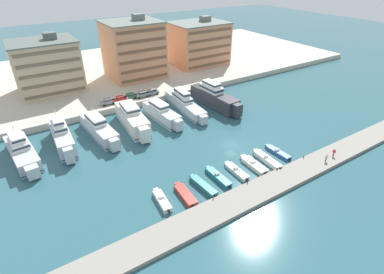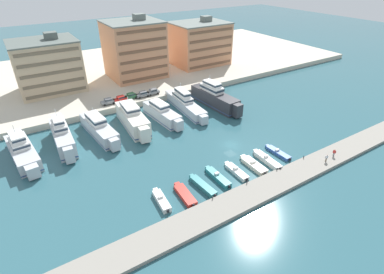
{
  "view_description": "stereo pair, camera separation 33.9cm",
  "coord_description": "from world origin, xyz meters",
  "px_view_note": "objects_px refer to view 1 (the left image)",
  "views": [
    {
      "loc": [
        -40.82,
        -46.34,
        38.02
      ],
      "look_at": [
        -8.19,
        4.63,
        2.5
      ],
      "focal_mm": 28.0,
      "sensor_mm": 36.0,
      "label": 1
    },
    {
      "loc": [
        -40.54,
        -46.52,
        38.02
      ],
      "look_at": [
        -8.19,
        4.63,
        2.5
      ],
      "focal_mm": 28.0,
      "sensor_mm": 36.0,
      "label": 2
    }
  ],
  "objects_px": {
    "yacht_silver_center": "(162,113)",
    "pedestrian_mid_deck": "(327,157)",
    "motorboat_blue_right": "(278,152)",
    "pedestrian_near_edge": "(334,152)",
    "motorboat_white_center": "(237,171)",
    "car_grey_center_left": "(142,94)",
    "motorboat_cream_center_right": "(254,165)",
    "car_red_left": "(120,99)",
    "motorboat_red_left": "(185,195)",
    "car_green_mid_left": "(130,96)",
    "yacht_silver_center_right": "(184,103)",
    "motorboat_white_mid_right": "(267,160)",
    "car_grey_center": "(152,92)",
    "yacht_silver_left": "(62,136)",
    "yacht_silver_far_left": "(22,151)",
    "yacht_silver_mid_left": "(99,129)",
    "yacht_charcoal_mid_right": "(214,97)",
    "yacht_ivory_center_left": "(132,119)",
    "motorboat_teal_center_left": "(218,177)",
    "car_grey_far_left": "(108,101)",
    "motorboat_teal_mid_left": "(203,186)",
    "motorboat_white_far_left": "(162,200)"
  },
  "relations": [
    {
      "from": "motorboat_teal_mid_left",
      "to": "motorboat_white_center",
      "type": "relative_size",
      "value": 1.1
    },
    {
      "from": "motorboat_teal_mid_left",
      "to": "yacht_silver_mid_left",
      "type": "bearing_deg",
      "value": 108.79
    },
    {
      "from": "yacht_silver_far_left",
      "to": "car_red_left",
      "type": "xyz_separation_m",
      "value": [
        28.26,
        14.63,
        0.67
      ]
    },
    {
      "from": "car_grey_center_left",
      "to": "yacht_silver_center_right",
      "type": "bearing_deg",
      "value": -54.6
    },
    {
      "from": "motorboat_white_far_left",
      "to": "motorboat_red_left",
      "type": "xyz_separation_m",
      "value": [
        4.45,
        -0.9,
        -0.08
      ]
    },
    {
      "from": "yacht_silver_left",
      "to": "motorboat_white_mid_right",
      "type": "distance_m",
      "value": 47.65
    },
    {
      "from": "motorboat_red_left",
      "to": "motorboat_teal_mid_left",
      "type": "height_order",
      "value": "motorboat_teal_mid_left"
    },
    {
      "from": "motorboat_white_mid_right",
      "to": "car_grey_far_left",
      "type": "bearing_deg",
      "value": 114.43
    },
    {
      "from": "motorboat_red_left",
      "to": "car_green_mid_left",
      "type": "height_order",
      "value": "car_green_mid_left"
    },
    {
      "from": "yacht_silver_mid_left",
      "to": "motorboat_white_center",
      "type": "xyz_separation_m",
      "value": [
        19.09,
        -30.6,
        -1.6
      ]
    },
    {
      "from": "motorboat_blue_right",
      "to": "pedestrian_near_edge",
      "type": "distance_m",
      "value": 11.99
    },
    {
      "from": "yacht_silver_center_right",
      "to": "motorboat_white_far_left",
      "type": "xyz_separation_m",
      "value": [
        -24.27,
        -31.88,
        -1.48
      ]
    },
    {
      "from": "yacht_silver_center_right",
      "to": "yacht_silver_center",
      "type": "bearing_deg",
      "value": -164.63
    },
    {
      "from": "motorboat_teal_center_left",
      "to": "car_green_mid_left",
      "type": "height_order",
      "value": "car_green_mid_left"
    },
    {
      "from": "yacht_silver_mid_left",
      "to": "motorboat_white_center",
      "type": "distance_m",
      "value": 36.11
    },
    {
      "from": "motorboat_white_far_left",
      "to": "car_grey_center",
      "type": "relative_size",
      "value": 1.62
    },
    {
      "from": "motorboat_teal_center_left",
      "to": "motorboat_white_mid_right",
      "type": "relative_size",
      "value": 0.92
    },
    {
      "from": "yacht_silver_far_left",
      "to": "yacht_silver_left",
      "type": "relative_size",
      "value": 1.02
    },
    {
      "from": "motorboat_blue_right",
      "to": "pedestrian_mid_deck",
      "type": "distance_m",
      "value": 10.18
    },
    {
      "from": "car_grey_center_left",
      "to": "yacht_ivory_center_left",
      "type": "bearing_deg",
      "value": -123.59
    },
    {
      "from": "motorboat_teal_center_left",
      "to": "car_grey_center",
      "type": "xyz_separation_m",
      "value": [
        6.8,
        43.56,
        2.26
      ]
    },
    {
      "from": "yacht_silver_center",
      "to": "pedestrian_mid_deck",
      "type": "relative_size",
      "value": 9.94
    },
    {
      "from": "yacht_silver_center",
      "to": "yacht_ivory_center_left",
      "type": "bearing_deg",
      "value": 177.55
    },
    {
      "from": "yacht_ivory_center_left",
      "to": "motorboat_red_left",
      "type": "bearing_deg",
      "value": -94.79
    },
    {
      "from": "yacht_silver_center_right",
      "to": "pedestrian_near_edge",
      "type": "bearing_deg",
      "value": -69.93
    },
    {
      "from": "yacht_silver_center",
      "to": "pedestrian_near_edge",
      "type": "relative_size",
      "value": 10.15
    },
    {
      "from": "yacht_charcoal_mid_right",
      "to": "car_red_left",
      "type": "height_order",
      "value": "yacht_charcoal_mid_right"
    },
    {
      "from": "yacht_ivory_center_left",
      "to": "car_grey_far_left",
      "type": "xyz_separation_m",
      "value": [
        -1.84,
        13.98,
        0.24
      ]
    },
    {
      "from": "motorboat_white_mid_right",
      "to": "car_green_mid_left",
      "type": "height_order",
      "value": "car_green_mid_left"
    },
    {
      "from": "motorboat_white_center",
      "to": "pedestrian_mid_deck",
      "type": "xyz_separation_m",
      "value": [
        18.33,
        -7.89,
        1.33
      ]
    },
    {
      "from": "car_grey_far_left",
      "to": "car_grey_center",
      "type": "distance_m",
      "value": 14.4
    },
    {
      "from": "pedestrian_mid_deck",
      "to": "yacht_silver_center_right",
      "type": "bearing_deg",
      "value": 105.71
    },
    {
      "from": "motorboat_white_center",
      "to": "car_grey_center_left",
      "type": "relative_size",
      "value": 1.73
    },
    {
      "from": "motorboat_white_mid_right",
      "to": "car_green_mid_left",
      "type": "bearing_deg",
      "value": 106.31
    },
    {
      "from": "yacht_silver_center_right",
      "to": "motorboat_white_mid_right",
      "type": "relative_size",
      "value": 2.7
    },
    {
      "from": "motorboat_white_mid_right",
      "to": "motorboat_blue_right",
      "type": "relative_size",
      "value": 1.16
    },
    {
      "from": "motorboat_cream_center_right",
      "to": "car_red_left",
      "type": "bearing_deg",
      "value": 106.24
    },
    {
      "from": "motorboat_red_left",
      "to": "car_grey_far_left",
      "type": "bearing_deg",
      "value": 89.06
    },
    {
      "from": "motorboat_cream_center_right",
      "to": "yacht_ivory_center_left",
      "type": "bearing_deg",
      "value": 115.84
    },
    {
      "from": "motorboat_teal_mid_left",
      "to": "motorboat_blue_right",
      "type": "bearing_deg",
      "value": 1.85
    },
    {
      "from": "motorboat_white_center",
      "to": "motorboat_blue_right",
      "type": "xyz_separation_m",
      "value": [
        12.64,
        0.44,
        -0.04
      ]
    },
    {
      "from": "motorboat_teal_mid_left",
      "to": "car_grey_center",
      "type": "xyz_separation_m",
      "value": [
        10.93,
        44.25,
        2.22
      ]
    },
    {
      "from": "motorboat_white_center",
      "to": "motorboat_white_far_left",
      "type": "bearing_deg",
      "value": 178.69
    },
    {
      "from": "yacht_silver_left",
      "to": "yacht_silver_center_right",
      "type": "height_order",
      "value": "yacht_silver_left"
    },
    {
      "from": "car_grey_center",
      "to": "yacht_silver_left",
      "type": "bearing_deg",
      "value": -155.96
    },
    {
      "from": "yacht_silver_center",
      "to": "motorboat_teal_mid_left",
      "type": "xyz_separation_m",
      "value": [
        -6.82,
        -30.11,
        -1.46
      ]
    },
    {
      "from": "pedestrian_near_edge",
      "to": "motorboat_red_left",
      "type": "bearing_deg",
      "value": 168.53
    },
    {
      "from": "yacht_silver_mid_left",
      "to": "yacht_charcoal_mid_right",
      "type": "xyz_separation_m",
      "value": [
        35.06,
        -0.94,
        0.73
      ]
    },
    {
      "from": "yacht_silver_mid_left",
      "to": "motorboat_red_left",
      "type": "relative_size",
      "value": 2.67
    },
    {
      "from": "yacht_charcoal_mid_right",
      "to": "motorboat_white_mid_right",
      "type": "distance_m",
      "value": 31.22
    }
  ]
}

